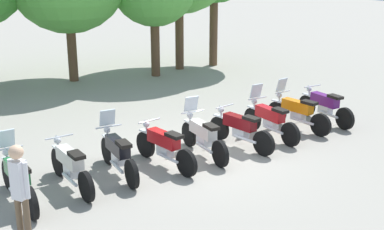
{
  "coord_description": "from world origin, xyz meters",
  "views": [
    {
      "loc": [
        -6.28,
        -10.09,
        4.74
      ],
      "look_at": [
        0.0,
        0.5,
        0.9
      ],
      "focal_mm": 48.26,
      "sensor_mm": 36.0,
      "label": 1
    }
  ],
  "objects_px": {
    "motorcycle_3": "(164,146)",
    "motorcycle_7": "(297,111)",
    "motorcycle_1": "(70,165)",
    "motorcycle_4": "(203,135)",
    "motorcycle_2": "(118,153)",
    "motorcycle_8": "(325,106)",
    "person_0": "(20,187)",
    "motorcycle_0": "(17,179)",
    "motorcycle_5": "(240,128)",
    "motorcycle_6": "(270,119)"
  },
  "relations": [
    {
      "from": "motorcycle_0",
      "to": "motorcycle_8",
      "type": "bearing_deg",
      "value": -88.79
    },
    {
      "from": "motorcycle_1",
      "to": "person_0",
      "type": "relative_size",
      "value": 1.2
    },
    {
      "from": "motorcycle_5",
      "to": "motorcycle_6",
      "type": "xyz_separation_m",
      "value": [
        1.12,
        0.19,
        0.01
      ]
    },
    {
      "from": "motorcycle_1",
      "to": "person_0",
      "type": "xyz_separation_m",
      "value": [
        -1.41,
        -1.85,
        0.58
      ]
    },
    {
      "from": "motorcycle_1",
      "to": "motorcycle_3",
      "type": "height_order",
      "value": "same"
    },
    {
      "from": "motorcycle_2",
      "to": "motorcycle_8",
      "type": "xyz_separation_m",
      "value": [
        6.72,
        0.44,
        -0.01
      ]
    },
    {
      "from": "motorcycle_1",
      "to": "motorcycle_4",
      "type": "height_order",
      "value": "motorcycle_4"
    },
    {
      "from": "motorcycle_5",
      "to": "motorcycle_7",
      "type": "xyz_separation_m",
      "value": [
        2.24,
        0.36,
        0.01
      ]
    },
    {
      "from": "motorcycle_2",
      "to": "motorcycle_6",
      "type": "bearing_deg",
      "value": -84.62
    },
    {
      "from": "motorcycle_7",
      "to": "motorcycle_5",
      "type": "bearing_deg",
      "value": 89.69
    },
    {
      "from": "motorcycle_3",
      "to": "motorcycle_5",
      "type": "bearing_deg",
      "value": -97.1
    },
    {
      "from": "motorcycle_3",
      "to": "motorcycle_7",
      "type": "relative_size",
      "value": 1.0
    },
    {
      "from": "motorcycle_0",
      "to": "motorcycle_6",
      "type": "relative_size",
      "value": 1.0
    },
    {
      "from": "motorcycle_8",
      "to": "motorcycle_1",
      "type": "bearing_deg",
      "value": 94.34
    },
    {
      "from": "motorcycle_0",
      "to": "motorcycle_5",
      "type": "bearing_deg",
      "value": -90.4
    },
    {
      "from": "motorcycle_0",
      "to": "motorcycle_2",
      "type": "distance_m",
      "value": 2.26
    },
    {
      "from": "motorcycle_2",
      "to": "motorcycle_7",
      "type": "distance_m",
      "value": 5.6
    },
    {
      "from": "motorcycle_2",
      "to": "motorcycle_3",
      "type": "height_order",
      "value": "motorcycle_2"
    },
    {
      "from": "motorcycle_2",
      "to": "motorcycle_4",
      "type": "height_order",
      "value": "same"
    },
    {
      "from": "motorcycle_1",
      "to": "motorcycle_4",
      "type": "relative_size",
      "value": 1.0
    },
    {
      "from": "motorcycle_6",
      "to": "motorcycle_1",
      "type": "bearing_deg",
      "value": 91.75
    },
    {
      "from": "motorcycle_2",
      "to": "motorcycle_5",
      "type": "bearing_deg",
      "value": -87.04
    },
    {
      "from": "motorcycle_3",
      "to": "motorcycle_5",
      "type": "relative_size",
      "value": 1.0
    },
    {
      "from": "motorcycle_2",
      "to": "motorcycle_6",
      "type": "height_order",
      "value": "same"
    },
    {
      "from": "motorcycle_0",
      "to": "motorcycle_3",
      "type": "relative_size",
      "value": 1.01
    },
    {
      "from": "motorcycle_2",
      "to": "motorcycle_7",
      "type": "height_order",
      "value": "same"
    },
    {
      "from": "motorcycle_0",
      "to": "motorcycle_4",
      "type": "bearing_deg",
      "value": -89.72
    },
    {
      "from": "motorcycle_1",
      "to": "motorcycle_2",
      "type": "xyz_separation_m",
      "value": [
        1.12,
        0.12,
        0.01
      ]
    },
    {
      "from": "motorcycle_6",
      "to": "motorcycle_4",
      "type": "bearing_deg",
      "value": 93.45
    },
    {
      "from": "motorcycle_4",
      "to": "motorcycle_6",
      "type": "height_order",
      "value": "same"
    },
    {
      "from": "motorcycle_4",
      "to": "person_0",
      "type": "distance_m",
      "value": 5.2
    },
    {
      "from": "person_0",
      "to": "motorcycle_1",
      "type": "bearing_deg",
      "value": 18.73
    },
    {
      "from": "motorcycle_0",
      "to": "motorcycle_1",
      "type": "height_order",
      "value": "motorcycle_0"
    },
    {
      "from": "person_0",
      "to": "motorcycle_5",
      "type": "bearing_deg",
      "value": -15.29
    },
    {
      "from": "motorcycle_4",
      "to": "motorcycle_8",
      "type": "relative_size",
      "value": 1.0
    },
    {
      "from": "motorcycle_5",
      "to": "motorcycle_2",
      "type": "bearing_deg",
      "value": 79.37
    },
    {
      "from": "motorcycle_2",
      "to": "motorcycle_4",
      "type": "distance_m",
      "value": 2.24
    },
    {
      "from": "motorcycle_4",
      "to": "motorcycle_5",
      "type": "distance_m",
      "value": 1.11
    },
    {
      "from": "motorcycle_3",
      "to": "person_0",
      "type": "relative_size",
      "value": 1.19
    },
    {
      "from": "motorcycle_3",
      "to": "motorcycle_7",
      "type": "distance_m",
      "value": 4.5
    },
    {
      "from": "motorcycle_1",
      "to": "motorcycle_8",
      "type": "distance_m",
      "value": 7.86
    },
    {
      "from": "motorcycle_1",
      "to": "motorcycle_7",
      "type": "height_order",
      "value": "motorcycle_7"
    },
    {
      "from": "motorcycle_0",
      "to": "person_0",
      "type": "xyz_separation_m",
      "value": [
        -0.29,
        -1.69,
        0.57
      ]
    },
    {
      "from": "motorcycle_4",
      "to": "person_0",
      "type": "relative_size",
      "value": 1.2
    },
    {
      "from": "motorcycle_2",
      "to": "motorcycle_6",
      "type": "distance_m",
      "value": 4.48
    },
    {
      "from": "motorcycle_2",
      "to": "motorcycle_8",
      "type": "bearing_deg",
      "value": -83.53
    },
    {
      "from": "motorcycle_1",
      "to": "motorcycle_2",
      "type": "bearing_deg",
      "value": -87.49
    },
    {
      "from": "motorcycle_4",
      "to": "person_0",
      "type": "height_order",
      "value": "person_0"
    },
    {
      "from": "motorcycle_0",
      "to": "motorcycle_7",
      "type": "distance_m",
      "value": 7.86
    },
    {
      "from": "motorcycle_7",
      "to": "motorcycle_8",
      "type": "relative_size",
      "value": 0.99
    }
  ]
}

